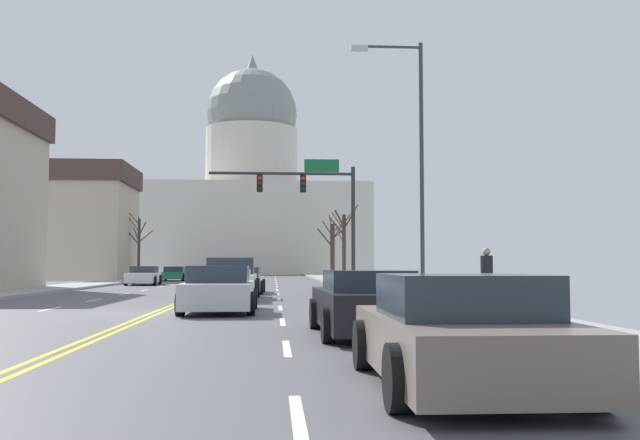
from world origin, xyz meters
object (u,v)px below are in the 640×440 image
(street_lamp_right, at_px, (413,148))
(bicycle_parked, at_px, (535,306))
(sedan_oncoming_01, at_px, (174,274))
(pedestrian_00, at_px, (487,275))
(pickup_truck_near_01, at_px, (230,281))
(sedan_near_00, at_px, (242,281))
(sedan_near_03, at_px, (366,304))
(sedan_oncoming_00, at_px, (144,276))
(signal_gantry, at_px, (313,196))
(sedan_near_04, at_px, (460,334))
(sedan_near_02, at_px, (220,291))
(sedan_oncoming_02, at_px, (222,272))

(street_lamp_right, height_order, bicycle_parked, street_lamp_right)
(street_lamp_right, height_order, sedan_oncoming_01, street_lamp_right)
(pedestrian_00, bearing_deg, pickup_truck_near_01, 131.33)
(sedan_near_00, xyz_separation_m, sedan_oncoming_01, (-6.79, 25.79, -0.00))
(pickup_truck_near_01, xyz_separation_m, pedestrian_00, (7.59, -8.63, 0.35))
(sedan_near_03, relative_size, sedan_oncoming_00, 0.99)
(signal_gantry, xyz_separation_m, pedestrian_00, (3.76, -18.50, -3.99))
(street_lamp_right, bearing_deg, bicycle_parked, -84.44)
(sedan_near_00, relative_size, sedan_oncoming_01, 0.98)
(sedan_near_04, bearing_deg, sedan_oncoming_00, 105.21)
(street_lamp_right, relative_size, bicycle_parked, 4.89)
(sedan_near_03, distance_m, sedan_oncoming_00, 35.10)
(sedan_oncoming_01, distance_m, pedestrian_00, 42.38)
(pickup_truck_near_01, distance_m, pedestrian_00, 11.50)
(sedan_near_03, height_order, sedan_near_04, same)
(sedan_near_00, bearing_deg, sedan_near_02, -90.21)
(sedan_oncoming_01, distance_m, bicycle_parked, 46.70)
(street_lamp_right, distance_m, bicycle_parked, 9.75)
(street_lamp_right, bearing_deg, sedan_near_04, -99.62)
(pedestrian_00, distance_m, bicycle_parked, 4.75)
(sedan_near_03, distance_m, sedan_oncoming_01, 46.58)
(sedan_oncoming_02, relative_size, bicycle_parked, 2.45)
(sedan_near_03, bearing_deg, sedan_near_00, 99.37)
(sedan_near_02, bearing_deg, pedestrian_00, -8.16)
(sedan_near_02, distance_m, sedan_oncoming_00, 27.83)
(signal_gantry, height_order, pedestrian_00, signal_gantry)
(sedan_oncoming_01, distance_m, sedan_oncoming_02, 12.06)
(sedan_near_00, distance_m, sedan_near_04, 25.64)
(sedan_near_02, xyz_separation_m, sedan_oncoming_02, (-3.64, 50.53, -0.05))
(bicycle_parked, bearing_deg, sedan_near_00, 110.17)
(sedan_oncoming_01, bearing_deg, sedan_near_03, -77.55)
(sedan_near_00, bearing_deg, pickup_truck_near_01, -92.27)
(sedan_near_04, bearing_deg, sedan_near_00, 97.96)
(signal_gantry, relative_size, pickup_truck_near_01, 1.42)
(sedan_near_00, distance_m, sedan_oncoming_02, 37.63)
(sedan_near_02, distance_m, sedan_near_03, 7.39)
(signal_gantry, distance_m, sedan_near_00, 7.22)
(sedan_near_00, xyz_separation_m, sedan_oncoming_00, (-7.12, 13.83, 0.02))
(sedan_oncoming_01, height_order, pedestrian_00, pedestrian_00)
(pedestrian_00, bearing_deg, bicycle_parked, -95.43)
(street_lamp_right, distance_m, sedan_near_02, 8.16)
(pickup_truck_near_01, height_order, pedestrian_00, pedestrian_00)
(street_lamp_right, relative_size, pedestrian_00, 5.15)
(pickup_truck_near_01, bearing_deg, sedan_oncoming_02, 94.61)
(sedan_near_03, relative_size, bicycle_parked, 2.53)
(sedan_near_04, distance_m, sedan_oncoming_00, 40.65)
(signal_gantry, distance_m, sedan_near_04, 30.08)
(sedan_oncoming_02, relative_size, pedestrian_00, 2.58)
(sedan_oncoming_01, relative_size, pedestrian_00, 2.71)
(sedan_near_02, bearing_deg, sedan_near_03, -63.49)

